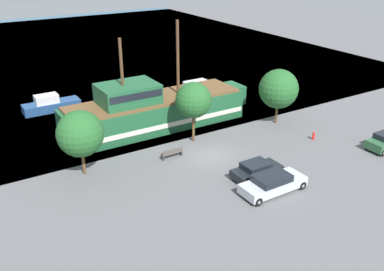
{
  "coord_description": "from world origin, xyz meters",
  "views": [
    {
      "loc": [
        -18.24,
        -26.7,
        16.36
      ],
      "look_at": [
        -0.55,
        2.0,
        1.2
      ],
      "focal_mm": 40.0,
      "sensor_mm": 36.0,
      "label": 1
    }
  ],
  "objects": [
    {
      "name": "tree_row_east",
      "position": [
        -10.07,
        2.51,
        3.39
      ],
      "size": [
        3.56,
        3.56,
        5.18
      ],
      "color": "brown",
      "rests_on": "ground_plane"
    },
    {
      "name": "tree_row_midwest",
      "position": [
        9.65,
        2.57,
        3.52
      ],
      "size": [
        3.83,
        3.83,
        5.44
      ],
      "color": "brown",
      "rests_on": "ground_plane"
    },
    {
      "name": "parked_car_curb_front",
      "position": [
        0.57,
        -7.19,
        0.7
      ],
      "size": [
        4.99,
        1.99,
        1.4
      ],
      "color": "#B7BCC6",
      "rests_on": "ground_plane"
    },
    {
      "name": "fire_hydrant",
      "position": [
        9.84,
        -2.3,
        0.41
      ],
      "size": [
        0.42,
        0.25,
        0.76
      ],
      "color": "red",
      "rests_on": "ground_plane"
    },
    {
      "name": "parked_car_curb_rear",
      "position": [
        0.92,
        -4.97,
        0.65
      ],
      "size": [
        3.96,
        1.79,
        1.28
      ],
      "color": "black",
      "rests_on": "ground_plane"
    },
    {
      "name": "bench_promenade_east",
      "position": [
        -2.96,
        1.27,
        0.44
      ],
      "size": [
        1.88,
        0.45,
        0.85
      ],
      "color": "#4C4742",
      "rests_on": "ground_plane"
    },
    {
      "name": "water_surface",
      "position": [
        0.0,
        44.0,
        0.0
      ],
      "size": [
        80.0,
        80.0,
        0.0
      ],
      "primitive_type": "plane",
      "color": "#38667F",
      "rests_on": "ground"
    },
    {
      "name": "tree_row_mideast",
      "position": [
        0.34,
        3.2,
        3.91
      ],
      "size": [
        3.18,
        3.18,
        5.51
      ],
      "color": "brown",
      "rests_on": "ground_plane"
    },
    {
      "name": "ground_plane",
      "position": [
        0.0,
        0.0,
        0.0
      ],
      "size": [
        160.0,
        160.0,
        0.0
      ],
      "primitive_type": "plane",
      "color": "#5B5B5E"
    },
    {
      "name": "moored_boat_dockside",
      "position": [
        -8.58,
        17.76,
        0.68
      ],
      "size": [
        5.91,
        1.86,
        1.82
      ],
      "color": "navy",
      "rests_on": "water_surface"
    },
    {
      "name": "moored_boat_outer",
      "position": [
        7.69,
        13.69,
        0.66
      ],
      "size": [
        6.96,
        2.16,
        1.78
      ],
      "color": "silver",
      "rests_on": "water_surface"
    },
    {
      "name": "pirate_ship",
      "position": [
        -1.28,
        7.98,
        1.79
      ],
      "size": [
        18.98,
        4.86,
        10.02
      ],
      "color": "#1E5633",
      "rests_on": "water_surface"
    }
  ]
}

